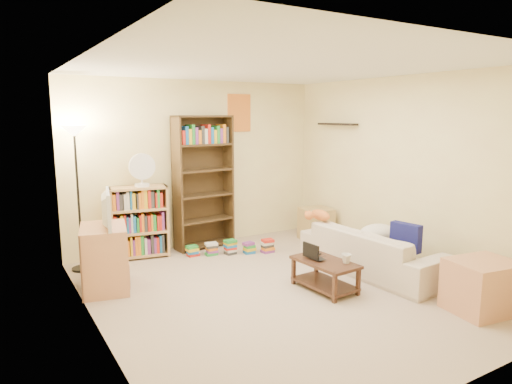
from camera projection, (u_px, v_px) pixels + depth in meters
room at (281, 149)px, 4.97m from camera, size 4.50×4.54×2.52m
sofa at (372, 251)px, 5.80m from camera, size 2.05×1.02×0.57m
navy_pillow at (406, 237)px, 5.47m from camera, size 0.17×0.39×0.34m
cream_blanket at (378, 233)px, 5.88m from camera, size 0.52×0.37×0.22m
tabby_cat at (318, 215)px, 6.20m from camera, size 0.45×0.18×0.15m
coffee_table at (325, 272)px, 5.23m from camera, size 0.49×0.80×0.34m
laptop at (318, 257)px, 5.31m from camera, size 0.33×0.24×0.02m
laptop_screen at (311, 251)px, 5.23m from camera, size 0.03×0.26×0.17m
mug at (346, 259)px, 5.12m from camera, size 0.12×0.12×0.11m
tv_remote at (315, 253)px, 5.46m from camera, size 0.09×0.14×0.02m
tv_stand at (105, 258)px, 5.21m from camera, size 0.63×0.78×0.74m
television at (102, 209)px, 5.12m from camera, size 0.75×0.39×0.41m
tall_bookshelf at (204, 179)px, 6.79m from camera, size 0.91×0.37×1.99m
short_bookshelf at (139, 222)px, 6.38m from camera, size 0.83×0.44×1.01m
desk_fan at (142, 170)px, 6.24m from camera, size 0.36×0.20×0.46m
floor_lamp at (76, 156)px, 5.69m from camera, size 0.32×0.32×1.86m
side_table at (316, 224)px, 7.31m from camera, size 0.52×0.52×0.52m
end_cabinet at (482, 286)px, 4.64m from camera, size 0.72×0.63×0.53m
book_stacks at (232, 248)px, 6.59m from camera, size 1.18×0.55×0.21m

